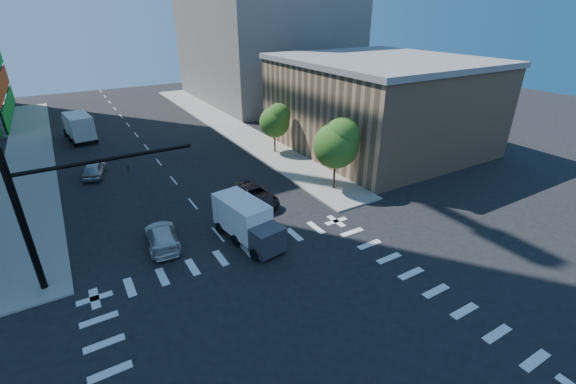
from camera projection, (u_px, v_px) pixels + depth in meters
ground at (304, 339)px, 20.10m from camera, size 160.00×160.00×0.00m
road_markings at (304, 339)px, 20.10m from camera, size 20.00×20.00×0.01m
sidewalk_ne at (227, 125)px, 56.85m from camera, size 5.00×60.00×0.15m
sidewalk_nw at (29, 155)px, 45.25m from camera, size 5.00×60.00×0.15m
commercial_building at (379, 103)px, 46.45m from camera, size 20.50×22.50×10.60m
bg_building_ne at (264, 19)px, 69.21m from camera, size 24.00×30.00×28.00m
signal_mast_nw at (49, 204)px, 22.00m from camera, size 10.20×0.40×9.00m
tree_south at (338, 143)px, 34.71m from camera, size 4.16×4.16×6.82m
tree_north at (276, 120)px, 44.45m from camera, size 3.54×3.52×5.78m
car_nb_far at (254, 195)px, 33.83m from camera, size 3.07×5.81×1.56m
car_sb_near at (162, 236)px, 27.79m from camera, size 2.64×5.29×1.48m
car_sb_mid at (94, 169)px, 39.43m from camera, size 2.97×4.93×1.57m
box_truck_near at (249, 225)px, 27.98m from camera, size 3.31×6.09×3.04m
box_truck_far at (78, 128)px, 50.29m from camera, size 3.62×6.94×3.49m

